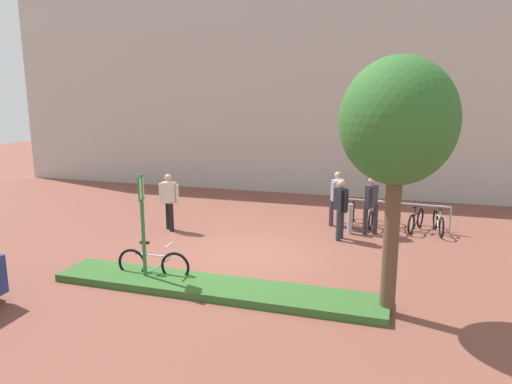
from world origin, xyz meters
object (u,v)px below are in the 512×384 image
Objects in this scene: bike_rack_cluster at (394,217)px; person_suited_navy at (341,206)px; bollard_steel at (350,219)px; person_shirt_white at (337,195)px; bike_at_sign at (154,264)px; person_suited_dark at (371,202)px; person_shirt_blue at (169,198)px; parking_sign_post at (142,213)px; tree_sidewalk at (398,124)px.

person_suited_navy is (-1.45, -1.64, 0.64)m from bike_rack_cluster.
person_shirt_white is at bearing 123.99° from bollard_steel.
person_suited_navy is at bearing 49.80° from bike_at_sign.
person_suited_dark is (4.32, 4.94, 0.63)m from bike_at_sign.
bike_rack_cluster is 1.86× the size of person_suited_dark.
bike_rack_cluster is at bearing 7.91° from person_shirt_white.
bike_rack_cluster is 1.86× the size of person_shirt_blue.
parking_sign_post is 1.38× the size of person_shirt_blue.
bike_at_sign is 0.98× the size of person_suited_dark.
person_shirt_blue is 1.00× the size of person_suited_navy.
tree_sidewalk is at bearing -30.36° from person_shirt_blue.
person_suited_navy is 1.00× the size of person_shirt_white.
person_shirt_blue is at bearing 112.62° from bike_at_sign.
tree_sidewalk is at bearing -73.45° from person_shirt_white.
bollard_steel is at bearing -170.87° from person_suited_dark.
parking_sign_post reaches higher than person_suited_dark.
bollard_steel is 0.52× the size of person_shirt_blue.
parking_sign_post is at bearing -130.41° from person_suited_dark.
parking_sign_post is 0.74× the size of bike_rack_cluster.
parking_sign_post is 6.80m from person_suited_dark.
person_suited_navy is at bearing 6.43° from person_shirt_blue.
person_suited_navy is at bearing -78.67° from person_shirt_white.
tree_sidewalk reaches higher than person_suited_dark.
person_suited_navy is at bearing 50.63° from parking_sign_post.
person_shirt_blue is at bearing -173.57° from person_suited_navy.
bike_rack_cluster is 1.86m from person_shirt_white.
parking_sign_post is 1.38× the size of person_shirt_white.
person_shirt_white is at bearing 22.47° from person_shirt_blue.
bike_rack_cluster is at bearing 49.46° from bike_at_sign.
bike_rack_cluster is (0.02, 5.99, -3.14)m from tree_sidewalk.
person_suited_dark is 1.24m from person_shirt_white.
bike_at_sign is 0.98× the size of person_suited_navy.
bollard_steel is at bearing -141.80° from bike_rack_cluster.
person_shirt_blue is at bearing -166.75° from bollard_steel.
bollard_steel is 0.88m from person_suited_navy.
tree_sidewalk is 2.70× the size of person_shirt_white.
person_suited_dark is at bearing 12.86° from person_shirt_blue.
parking_sign_post is 5.72m from person_suited_navy.
bike_at_sign is at bearing -130.54° from bike_rack_cluster.
tree_sidewalk reaches higher than person_shirt_white.
parking_sign_post is 4.13m from person_shirt_blue.
person_suited_navy is 1.09m from person_suited_dark.
person_shirt_blue is at bearing -167.14° from person_suited_dark.
bike_at_sign is at bearing -130.20° from person_suited_navy.
person_shirt_white is at bearing -172.09° from bike_rack_cluster.
tree_sidewalk is 5.16× the size of bollard_steel.
bike_at_sign is at bearing -127.67° from bollard_steel.
person_shirt_white is (3.25, 5.58, 0.63)m from bike_at_sign.
person_suited_dark is at bearing -30.97° from person_shirt_white.
parking_sign_post reaches higher than bike_at_sign.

